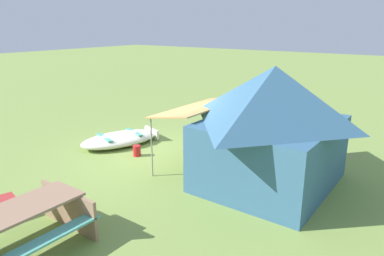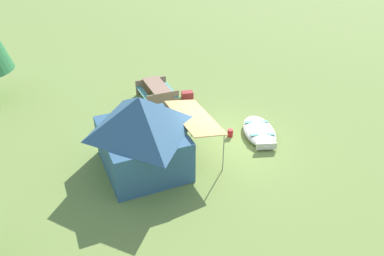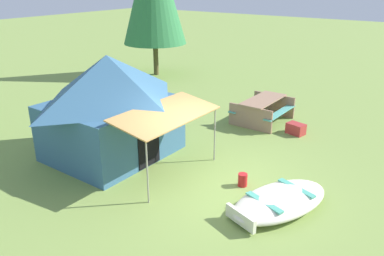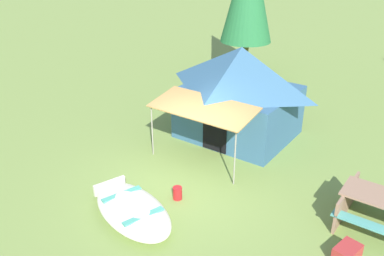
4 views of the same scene
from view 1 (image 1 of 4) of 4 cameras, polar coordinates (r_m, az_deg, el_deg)
ground_plane at (r=9.80m, az=-4.88°, el=-4.89°), size 80.00×80.00×0.00m
beached_rowboat at (r=11.01m, az=-11.49°, el=-1.71°), size 2.68×1.94×0.36m
canvas_cabin_tent at (r=8.02m, az=12.67°, el=0.49°), size 3.34×3.98×2.71m
picnic_table at (r=6.44m, az=-25.84°, el=-13.78°), size 1.95×1.54×0.78m
cooler_box at (r=7.84m, az=-27.67°, el=-11.19°), size 0.47×0.60×0.33m
fuel_can at (r=10.01m, az=-8.87°, el=-3.64°), size 0.29×0.29×0.30m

